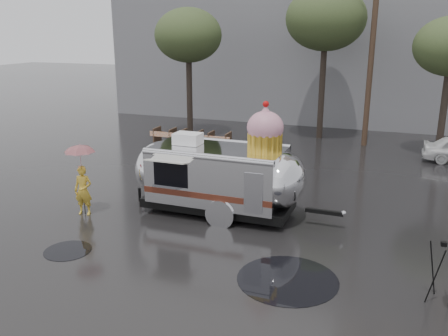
% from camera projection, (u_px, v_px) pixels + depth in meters
% --- Properties ---
extents(ground, '(120.00, 120.00, 0.00)m').
position_uv_depth(ground, '(227.00, 250.00, 13.04)').
color(ground, black).
rests_on(ground, ground).
extents(puddles, '(12.16, 6.33, 0.01)m').
position_uv_depth(puddles, '(293.00, 264.00, 12.22)').
color(puddles, black).
rests_on(puddles, ground).
extents(grey_building, '(22.00, 12.00, 13.00)m').
position_uv_depth(grey_building, '(290.00, 19.00, 34.12)').
color(grey_building, slate).
rests_on(grey_building, ground).
extents(utility_pole, '(1.60, 0.28, 9.00)m').
position_uv_depth(utility_pole, '(371.00, 55.00, 23.48)').
color(utility_pole, '#473323').
rests_on(utility_pole, ground).
extents(tree_left, '(3.64, 3.64, 6.95)m').
position_uv_depth(tree_left, '(188.00, 36.00, 25.53)').
color(tree_left, '#382D26').
rests_on(tree_left, ground).
extents(tree_mid, '(4.20, 4.20, 8.03)m').
position_uv_depth(tree_mid, '(326.00, 19.00, 24.73)').
color(tree_mid, '#382D26').
rests_on(tree_mid, ground).
extents(barricade_row, '(4.30, 0.80, 1.00)m').
position_uv_depth(barricade_row, '(191.00, 140.00, 23.71)').
color(barricade_row, '#473323').
rests_on(barricade_row, ground).
extents(airstream_trailer, '(7.16, 2.71, 3.85)m').
position_uv_depth(airstream_trailer, '(221.00, 173.00, 15.33)').
color(airstream_trailer, silver).
rests_on(airstream_trailer, ground).
extents(person_left, '(0.65, 0.49, 1.62)m').
position_uv_depth(person_left, '(83.00, 190.00, 15.35)').
color(person_left, gold).
rests_on(person_left, ground).
extents(umbrella_pink, '(1.19, 1.19, 2.36)m').
position_uv_depth(umbrella_pink, '(80.00, 156.00, 15.03)').
color(umbrella_pink, '#D48288').
rests_on(umbrella_pink, ground).
extents(tripod, '(0.54, 0.60, 1.44)m').
position_uv_depth(tripod, '(441.00, 267.00, 10.37)').
color(tripod, black).
rests_on(tripod, ground).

